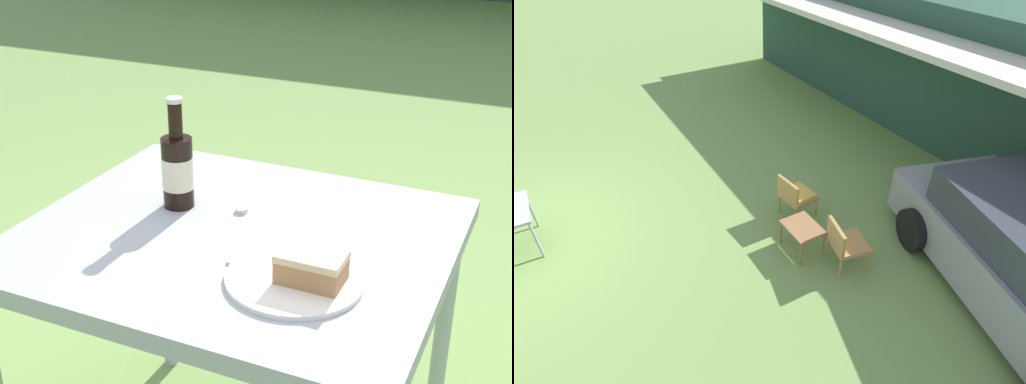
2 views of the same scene
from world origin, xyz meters
The scene contains 5 objects.
patio_table centered at (0.00, 0.00, 0.63)m, with size 0.87×0.75×0.69m.
cake_on_plate centered at (0.20, -0.13, 0.71)m, with size 0.26×0.26×0.07m.
cola_bottle_near centered at (-0.17, 0.06, 0.78)m, with size 0.07×0.07×0.25m.
fork centered at (0.13, -0.13, 0.70)m, with size 0.17×0.03×0.01m.
loose_bottle_cap centered at (-0.03, 0.09, 0.70)m, with size 0.03×0.03×0.01m.
Camera 1 is at (0.59, -1.17, 1.38)m, focal length 50.00 mm.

